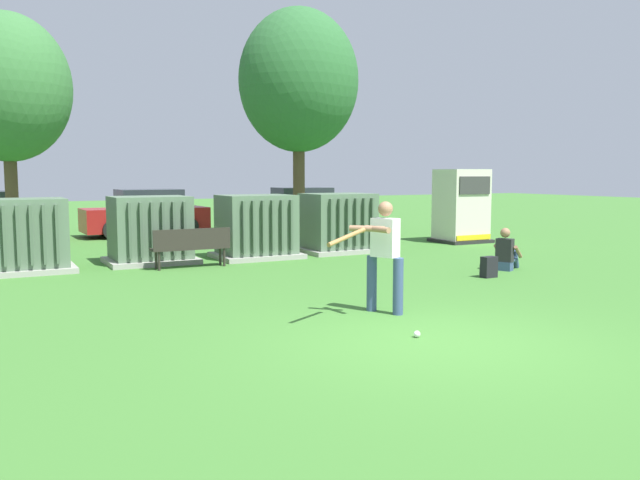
# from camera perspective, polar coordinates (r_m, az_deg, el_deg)

# --- Properties ---
(ground_plane) EXTENTS (96.00, 96.00, 0.00)m
(ground_plane) POSITION_cam_1_polar(r_m,az_deg,el_deg) (8.62, 10.06, -8.79)
(ground_plane) COLOR #3D752D
(transformer_west) EXTENTS (2.10, 1.70, 1.62)m
(transformer_west) POSITION_cam_1_polar(r_m,az_deg,el_deg) (15.72, -24.64, 0.29)
(transformer_west) COLOR #9E9B93
(transformer_west) RESTS_ON ground
(transformer_mid_west) EXTENTS (2.10, 1.70, 1.62)m
(transformer_mid_west) POSITION_cam_1_polar(r_m,az_deg,el_deg) (16.28, -14.67, 0.80)
(transformer_mid_west) COLOR #9E9B93
(transformer_mid_west) RESTS_ON ground
(transformer_mid_east) EXTENTS (2.10, 1.70, 1.62)m
(transformer_mid_east) POSITION_cam_1_polar(r_m,az_deg,el_deg) (16.81, -5.60, 1.12)
(transformer_mid_east) COLOR #9E9B93
(transformer_mid_east) RESTS_ON ground
(transformer_east) EXTENTS (2.10, 1.70, 1.62)m
(transformer_east) POSITION_cam_1_polar(r_m,az_deg,el_deg) (17.99, 1.60, 1.45)
(transformer_east) COLOR #9E9B93
(transformer_east) RESTS_ON ground
(generator_enclosure) EXTENTS (1.60, 1.40, 2.30)m
(generator_enclosure) POSITION_cam_1_polar(r_m,az_deg,el_deg) (21.02, 12.28, 2.90)
(generator_enclosure) COLOR #262626
(generator_enclosure) RESTS_ON ground
(park_bench) EXTENTS (1.80, 0.40, 0.92)m
(park_bench) POSITION_cam_1_polar(r_m,az_deg,el_deg) (15.21, -11.22, -0.42)
(park_bench) COLOR #2D2823
(park_bench) RESTS_ON ground
(batter) EXTENTS (1.55, 0.95, 1.74)m
(batter) POSITION_cam_1_polar(r_m,az_deg,el_deg) (10.07, 5.55, -0.97)
(batter) COLOR #384C75
(batter) RESTS_ON ground
(sports_ball) EXTENTS (0.09, 0.09, 0.09)m
(sports_ball) POSITION_cam_1_polar(r_m,az_deg,el_deg) (8.80, 8.50, -8.16)
(sports_ball) COLOR white
(sports_ball) RESTS_ON ground
(seated_spectator) EXTENTS (0.79, 0.67, 0.96)m
(seated_spectator) POSITION_cam_1_polar(r_m,az_deg,el_deg) (15.22, 16.01, -1.14)
(seated_spectator) COLOR #384C75
(seated_spectator) RESTS_ON ground
(backpack) EXTENTS (0.33, 0.27, 0.44)m
(backpack) POSITION_cam_1_polar(r_m,az_deg,el_deg) (14.05, 14.56, -2.33)
(backpack) COLOR black
(backpack) RESTS_ON ground
(tree_left) EXTENTS (3.44, 3.44, 6.58)m
(tree_left) POSITION_cam_1_polar(r_m,az_deg,el_deg) (20.31, -25.77, 11.92)
(tree_left) COLOR brown
(tree_left) RESTS_ON ground
(tree_center_left) EXTENTS (3.98, 3.98, 7.61)m
(tree_center_left) POSITION_cam_1_polar(r_m,az_deg,el_deg) (22.22, -1.89, 13.75)
(tree_center_left) COLOR brown
(tree_center_left) RESTS_ON ground
(parked_car_right_of_center) EXTENTS (4.25, 2.01, 1.62)m
(parked_car_right_of_center) POSITION_cam_1_polar(r_m,az_deg,el_deg) (23.54, -15.00, 2.20)
(parked_car_right_of_center) COLOR maroon
(parked_car_right_of_center) RESTS_ON ground
(parked_car_rightmost) EXTENTS (4.33, 2.18, 1.62)m
(parked_car_rightmost) POSITION_cam_1_polar(r_m,az_deg,el_deg) (25.70, -1.81, 2.69)
(parked_car_rightmost) COLOR black
(parked_car_rightmost) RESTS_ON ground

